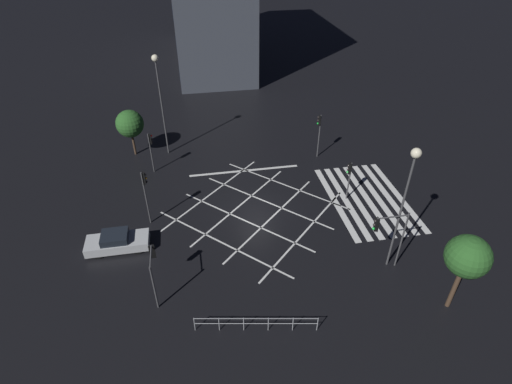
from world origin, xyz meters
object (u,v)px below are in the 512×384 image
object	(u,v)px
street_lamp_east	(158,82)
street_tree_far	(468,257)
traffic_light_sw_cross	(388,230)
street_lamp_west	(409,182)
traffic_light_median_north	(145,188)
traffic_light_median_south	(349,174)
waiting_car	(117,242)
traffic_light_ne_cross	(151,145)
traffic_light_nw_main	(153,264)
traffic_light_se_cross	(319,128)
street_tree_near	(130,124)

from	to	relation	value
street_lamp_east	street_tree_far	distance (m)	27.21
traffic_light_sw_cross	street_lamp_west	bearing A→B (deg)	-162.10
street_lamp_east	traffic_light_median_north	bearing A→B (deg)	173.07
traffic_light_median_south	street_lamp_east	size ratio (longest dim) A/B	0.36
traffic_light_sw_cross	waiting_car	xyz separation A→B (m)	(4.93, 17.10, -2.60)
traffic_light_ne_cross	traffic_light_sw_cross	bearing A→B (deg)	-44.68
traffic_light_median_north	street_tree_far	xyz separation A→B (m)	(-11.06, -17.61, 0.83)
traffic_light_sw_cross	street_lamp_east	xyz separation A→B (m)	(17.93, 13.64, 3.80)
traffic_light_sw_cross	traffic_light_nw_main	world-z (taller)	traffic_light_sw_cross
traffic_light_ne_cross	traffic_light_sw_cross	world-z (taller)	traffic_light_sw_cross
traffic_light_nw_main	traffic_light_median_north	world-z (taller)	traffic_light_median_north
traffic_light_median_south	traffic_light_nw_main	distance (m)	16.51
traffic_light_sw_cross	traffic_light_se_cross	bearing A→B (deg)	-90.94
traffic_light_median_south	traffic_light_ne_cross	bearing A→B (deg)	-24.34
traffic_light_sw_cross	street_tree_near	world-z (taller)	street_tree_near
traffic_light_median_south	street_lamp_east	bearing A→B (deg)	-35.75
street_lamp_east	traffic_light_nw_main	bearing A→B (deg)	177.85
traffic_light_ne_cross	street_lamp_west	size ratio (longest dim) A/B	0.43
street_lamp_west	street_tree_far	world-z (taller)	street_lamp_west
traffic_light_median_south	waiting_car	world-z (taller)	traffic_light_median_south
traffic_light_nw_main	street_tree_far	bearing A→B (deg)	-103.56
street_tree_far	traffic_light_sw_cross	bearing A→B (deg)	36.57
traffic_light_nw_main	traffic_light_median_north	size ratio (longest dim) A/B	0.76
traffic_light_ne_cross	traffic_light_median_north	size ratio (longest dim) A/B	0.85
street_lamp_east	street_tree_far	world-z (taller)	street_lamp_east
traffic_light_se_cross	waiting_car	world-z (taller)	traffic_light_se_cross
waiting_car	traffic_light_sw_cross	bearing A→B (deg)	-16.08
street_tree_near	street_lamp_west	bearing A→B (deg)	-136.00
traffic_light_sw_cross	traffic_light_se_cross	distance (m)	14.66
traffic_light_median_south	traffic_light_median_north	world-z (taller)	traffic_light_median_north
traffic_light_median_south	street_lamp_west	size ratio (longest dim) A/B	0.38
traffic_light_nw_main	street_tree_far	distance (m)	17.55
street_tree_far	traffic_light_median_south	bearing A→B (deg)	10.73
traffic_light_sw_cross	traffic_light_nw_main	size ratio (longest dim) A/B	1.31
traffic_light_nw_main	waiting_car	world-z (taller)	traffic_light_nw_main
traffic_light_median_north	waiting_car	world-z (taller)	traffic_light_median_north
street_tree_far	waiting_car	bearing A→B (deg)	66.61
street_lamp_east	street_tree_near	xyz separation A→B (m)	(0.30, 3.13, -3.85)
street_tree_near	traffic_light_se_cross	bearing A→B (deg)	-101.86
traffic_light_ne_cross	waiting_car	world-z (taller)	traffic_light_ne_cross
traffic_light_sw_cross	traffic_light_median_north	distance (m)	16.67
traffic_light_median_south	street_tree_near	distance (m)	20.27
street_tree_far	traffic_light_nw_main	bearing A→B (deg)	76.44
traffic_light_ne_cross	traffic_light_nw_main	world-z (taller)	traffic_light_ne_cross
traffic_light_se_cross	traffic_light_nw_main	xyz separation A→B (m)	(-14.19, 14.54, -0.58)
street_lamp_east	waiting_car	bearing A→B (deg)	165.11
traffic_light_nw_main	traffic_light_median_north	bearing A→B (deg)	5.07
traffic_light_nw_main	street_tree_near	xyz separation A→B (m)	(17.76, 2.47, 0.72)
traffic_light_median_south	waiting_car	size ratio (longest dim) A/B	0.79
traffic_light_nw_main	traffic_light_se_cross	bearing A→B (deg)	-45.71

